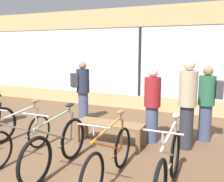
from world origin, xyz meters
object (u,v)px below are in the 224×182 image
(display_bench, at_px, (110,127))
(customer_near_bench, at_px, (207,101))
(customer_near_rack, at_px, (187,102))
(customer_by_window, at_px, (152,104))
(bicycle_center, at_px, (57,147))
(bicycle_left, at_px, (21,137))
(bicycle_right, at_px, (110,157))
(bicycle_far_right, at_px, (169,166))
(customer_mid_floor, at_px, (82,90))

(display_bench, xyz_separation_m, customer_near_bench, (1.78, 1.01, 0.48))
(customer_near_rack, height_order, customer_by_window, customer_near_rack)
(bicycle_center, distance_m, customer_near_bench, 3.20)
(bicycle_left, xyz_separation_m, customer_near_bench, (3.01, 2.20, 0.48))
(customer_near_rack, xyz_separation_m, customer_near_bench, (0.33, 0.61, -0.07))
(bicycle_center, bearing_deg, bicycle_right, 0.76)
(bicycle_left, height_order, bicycle_center, bicycle_center)
(customer_near_bench, bearing_deg, bicycle_right, -117.03)
(customer_by_window, bearing_deg, bicycle_center, -120.48)
(customer_near_rack, bearing_deg, bicycle_left, -149.18)
(bicycle_far_right, distance_m, customer_near_bench, 2.38)
(customer_by_window, distance_m, customer_near_bench, 1.17)
(customer_by_window, height_order, customer_mid_floor, customer_mid_floor)
(bicycle_far_right, relative_size, customer_near_rack, 1.01)
(display_bench, bearing_deg, bicycle_right, -66.19)
(bicycle_left, height_order, customer_near_rack, customer_near_rack)
(bicycle_right, bearing_deg, bicycle_left, 175.62)
(customer_near_rack, relative_size, customer_mid_floor, 1.09)
(customer_by_window, bearing_deg, bicycle_left, -139.52)
(bicycle_left, height_order, customer_near_bench, customer_near_bench)
(bicycle_center, distance_m, customer_mid_floor, 2.79)
(bicycle_center, height_order, customer_mid_floor, customer_mid_floor)
(bicycle_right, height_order, customer_near_bench, customer_near_bench)
(bicycle_center, distance_m, bicycle_far_right, 1.77)
(customer_near_rack, relative_size, customer_by_window, 1.12)
(bicycle_center, relative_size, bicycle_far_right, 0.97)
(customer_near_rack, bearing_deg, customer_by_window, 173.37)
(customer_by_window, height_order, customer_near_bench, customer_near_bench)
(bicycle_far_right, xyz_separation_m, customer_near_rack, (0.01, 1.70, 0.53))
(display_bench, bearing_deg, customer_near_bench, 29.53)
(display_bench, distance_m, customer_by_window, 0.99)
(bicycle_right, height_order, customer_mid_floor, customer_mid_floor)
(bicycle_right, distance_m, bicycle_far_right, 0.85)
(bicycle_center, bearing_deg, display_bench, 76.09)
(customer_by_window, bearing_deg, bicycle_right, -94.88)
(bicycle_center, distance_m, display_bench, 1.39)
(bicycle_far_right, bearing_deg, bicycle_right, -177.90)
(bicycle_far_right, relative_size, customer_mid_floor, 1.10)
(bicycle_right, xyz_separation_m, customer_mid_floor, (-1.92, 2.55, 0.49))
(customer_near_rack, xyz_separation_m, customer_mid_floor, (-2.79, 0.81, -0.06))
(bicycle_left, height_order, bicycle_right, bicycle_right)
(bicycle_right, xyz_separation_m, customer_near_bench, (1.19, 2.34, 0.48))
(bicycle_right, relative_size, customer_by_window, 1.11)
(bicycle_left, distance_m, customer_by_window, 2.62)
(customer_mid_floor, distance_m, customer_near_bench, 3.13)
(bicycle_far_right, xyz_separation_m, customer_by_window, (-0.69, 1.79, 0.42))
(display_bench, relative_size, customer_mid_floor, 0.87)
(bicycle_far_right, bearing_deg, customer_by_window, 111.26)
(bicycle_left, relative_size, display_bench, 1.20)
(customer_by_window, relative_size, customer_mid_floor, 0.97)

